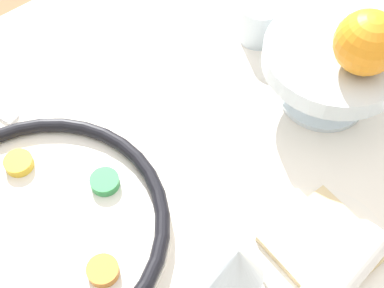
{
  "coord_description": "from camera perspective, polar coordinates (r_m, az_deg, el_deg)",
  "views": [
    {
      "loc": [
        -0.21,
        -0.27,
        1.42
      ],
      "look_at": [
        0.06,
        0.04,
        0.81
      ],
      "focal_mm": 50.0,
      "sensor_mm": 36.0,
      "label": 1
    }
  ],
  "objects": [
    {
      "name": "seder_plate",
      "position": [
        0.73,
        -16.25,
        -8.71
      ],
      "size": [
        0.35,
        0.35,
        0.03
      ],
      "color": "silver",
      "rests_on": "dining_table"
    },
    {
      "name": "fruit_stand",
      "position": [
        0.8,
        14.71,
        8.55
      ],
      "size": [
        0.21,
        0.21,
        0.11
      ],
      "color": "silver",
      "rests_on": "dining_table"
    },
    {
      "name": "napkin_roll",
      "position": [
        0.69,
        15.39,
        -13.45
      ],
      "size": [
        0.15,
        0.06,
        0.05
      ],
      "color": "white",
      "rests_on": "dining_table"
    },
    {
      "name": "cup_far",
      "position": [
        0.91,
        7.23,
        12.83
      ],
      "size": [
        0.07,
        0.07,
        0.07
      ],
      "color": "silver",
      "rests_on": "dining_table"
    },
    {
      "name": "orange_fruit",
      "position": [
        0.74,
        18.15,
        10.23
      ],
      "size": [
        0.09,
        0.09,
        0.09
      ],
      "color": "orange",
      "rests_on": "fruit_stand"
    },
    {
      "name": "wine_glass",
      "position": [
        0.59,
        4.72,
        -12.83
      ],
      "size": [
        0.07,
        0.07,
        0.15
      ],
      "color": "silver",
      "rests_on": "dining_table"
    },
    {
      "name": "bread_plate",
      "position": [
        0.72,
        13.74,
        -10.69
      ],
      "size": [
        0.18,
        0.18,
        0.02
      ],
      "color": "silver",
      "rests_on": "dining_table"
    }
  ]
}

